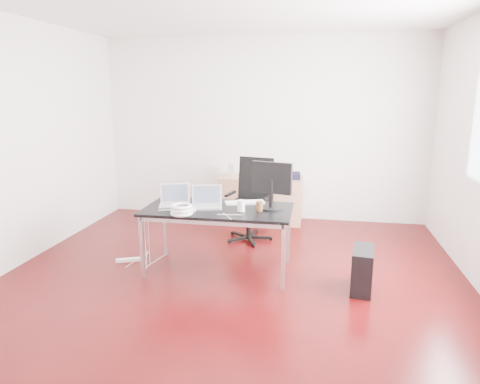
% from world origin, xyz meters
% --- Properties ---
extents(room_shell, '(5.00, 5.00, 5.00)m').
position_xyz_m(room_shell, '(0.04, 0.00, 1.40)').
color(room_shell, '#370607').
rests_on(room_shell, ground).
extents(desk, '(1.60, 0.80, 0.73)m').
position_xyz_m(desk, '(-0.19, 0.25, 0.68)').
color(desk, black).
rests_on(desk, ground).
extents(office_chair, '(0.57, 0.59, 1.08)m').
position_xyz_m(office_chair, '(-0.01, 1.42, 0.61)').
color(office_chair, black).
rests_on(office_chair, ground).
extents(filing_cabinet_left, '(0.50, 0.50, 0.70)m').
position_xyz_m(filing_cabinet_left, '(-0.36, 2.23, 0.35)').
color(filing_cabinet_left, '#AC7356').
rests_on(filing_cabinet_left, ground).
extents(filing_cabinet_right, '(0.50, 0.50, 0.70)m').
position_xyz_m(filing_cabinet_right, '(0.39, 2.23, 0.35)').
color(filing_cabinet_right, '#AC7356').
rests_on(filing_cabinet_right, ground).
extents(pc_tower, '(0.26, 0.47, 0.44)m').
position_xyz_m(pc_tower, '(1.35, 0.04, 0.22)').
color(pc_tower, black).
rests_on(pc_tower, ground).
extents(wastebasket, '(0.28, 0.28, 0.28)m').
position_xyz_m(wastebasket, '(0.25, 2.25, 0.14)').
color(wastebasket, black).
rests_on(wastebasket, ground).
extents(power_strip, '(0.30, 0.17, 0.04)m').
position_xyz_m(power_strip, '(-1.30, 0.32, 0.02)').
color(power_strip, white).
rests_on(power_strip, ground).
extents(laptop_left, '(0.39, 0.33, 0.23)m').
position_xyz_m(laptop_left, '(-0.69, 0.29, 0.79)').
color(laptop_left, silver).
rests_on(laptop_left, desk).
extents(laptop_right, '(0.38, 0.32, 0.23)m').
position_xyz_m(laptop_right, '(-0.32, 0.27, 0.79)').
color(laptop_right, silver).
rests_on(laptop_right, desk).
extents(monitor, '(0.45, 0.26, 0.51)m').
position_xyz_m(monitor, '(0.38, 0.34, 1.01)').
color(monitor, black).
rests_on(monitor, desk).
extents(keyboard, '(0.46, 0.28, 0.02)m').
position_xyz_m(keyboard, '(0.06, 0.51, 0.74)').
color(keyboard, white).
rests_on(keyboard, desk).
extents(cup_white, '(0.09, 0.09, 0.12)m').
position_xyz_m(cup_white, '(0.08, 0.17, 0.79)').
color(cup_white, white).
rests_on(cup_white, desk).
extents(cup_brown, '(0.08, 0.08, 0.10)m').
position_xyz_m(cup_brown, '(0.27, 0.23, 0.78)').
color(cup_brown, brown).
rests_on(cup_brown, desk).
extents(cable_coil, '(0.24, 0.24, 0.11)m').
position_xyz_m(cable_coil, '(-0.50, -0.06, 0.78)').
color(cable_coil, white).
rests_on(cable_coil, desk).
extents(power_adapter, '(0.08, 0.08, 0.03)m').
position_xyz_m(power_adapter, '(-0.43, 0.07, 0.74)').
color(power_adapter, white).
rests_on(power_adapter, desk).
extents(speaker, '(0.09, 0.08, 0.18)m').
position_xyz_m(speaker, '(-0.45, 2.24, 0.79)').
color(speaker, '#9E9E9E').
rests_on(speaker, filing_cabinet_left).
extents(navy_garment, '(0.32, 0.27, 0.09)m').
position_xyz_m(navy_garment, '(0.46, 2.19, 0.74)').
color(navy_garment, black).
rests_on(navy_garment, filing_cabinet_right).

